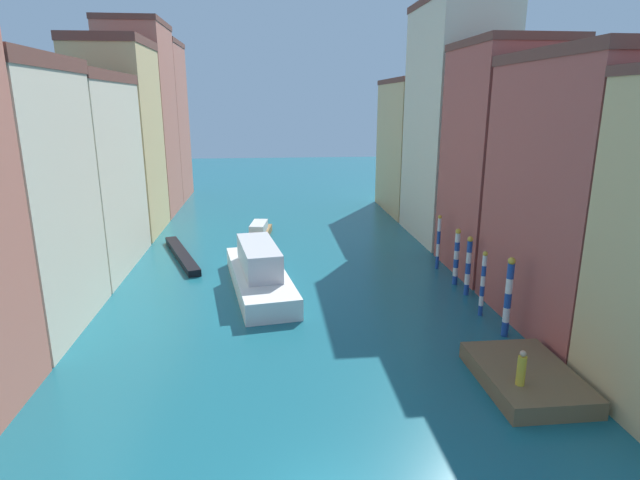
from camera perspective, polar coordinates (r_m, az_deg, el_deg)
The scene contains 20 objects.
ground_plane at distance 39.22m, azimuth -3.37°, elevation -2.67°, with size 154.00×154.00×0.00m, color #196070.
building_left_1 at distance 30.71m, azimuth -31.32°, elevation 3.86°, with size 6.27×9.48×14.25m.
building_left_2 at distance 40.55m, azimuth -25.01°, elevation 6.67°, with size 6.27×11.85×13.96m.
building_left_3 at distance 50.66m, azimuth -21.34°, elevation 10.38°, with size 6.27×8.98×17.30m.
building_left_4 at distance 59.40m, azimuth -19.19°, elevation 12.42°, with size 6.27×8.91×19.98m.
building_left_5 at distance 68.16m, azimuth -17.47°, elevation 12.40°, with size 6.27×9.02×19.02m.
building_right_1 at distance 30.07m, azimuth 27.05°, elevation 4.45°, with size 6.27×10.54×14.49m.
building_right_2 at distance 38.32m, azimuth 19.48°, elevation 8.29°, with size 6.27×8.22×15.94m.
building_right_3 at distance 47.21m, azimuth 14.62°, elevation 12.41°, with size 6.27×10.72×20.23m.
building_right_4 at distance 58.25m, azimuth 10.51°, elevation 10.16°, with size 6.27×11.89×14.33m.
waterfront_dock at distance 24.77m, azimuth 21.90°, elevation -13.95°, with size 3.85×5.62×0.78m.
person_on_dock at distance 22.97m, azimuth 21.46°, elevation -13.19°, with size 0.36×0.36×1.52m.
mooring_pole_0 at distance 28.46m, azimuth 20.17°, elevation -5.88°, with size 0.39×0.39×4.33m.
mooring_pole_1 at distance 30.77m, azimuth 17.63°, elevation -4.58°, with size 0.28×0.28×3.86m.
mooring_pole_2 at distance 33.76m, azimuth 16.14°, elevation -2.70°, with size 0.35×0.35×3.86m.
mooring_pole_3 at distance 35.52m, azimuth 14.92°, elevation -1.72°, with size 0.37×0.37×3.87m.
mooring_pole_4 at distance 38.52m, azimuth 13.02°, elevation -0.17°, with size 0.27×0.27×4.05m.
vaporetto_white at distance 33.99m, azimuth -6.76°, elevation -3.56°, with size 5.03×12.03×3.06m.
gondola_black at distance 42.03m, azimuth -15.12°, elevation -1.60°, with size 4.20×9.98×0.51m.
motorboat_0 at distance 46.58m, azimuth -6.80°, elevation 0.84°, with size 2.45×6.41×1.46m.
Camera 1 is at (-1.54, -12.82, 11.98)m, focal length 28.81 mm.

